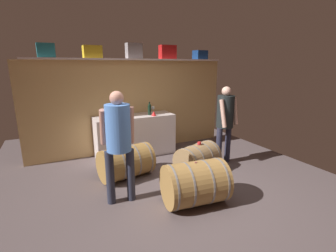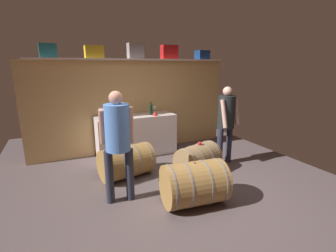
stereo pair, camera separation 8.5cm
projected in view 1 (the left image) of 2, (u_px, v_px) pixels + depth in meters
The scene contains 18 objects.
ground_plane at pixel (167, 181), 4.34m from camera, with size 5.90×8.11×0.02m, color #574A4B.
back_wall_panel at pixel (133, 107), 5.69m from camera, with size 4.70×0.10×2.10m, color tan.
high_shelf_board at pixel (133, 59), 5.30m from camera, with size 4.32×0.40×0.03m, color silver.
toolcase_teal at pixel (46, 50), 4.54m from camera, with size 0.31×0.20×0.26m, color #22747F.
toolcase_yellow at pixel (92, 52), 4.90m from camera, with size 0.36×0.30×0.25m, color yellow.
toolcase_grey at pixel (134, 51), 5.27m from camera, with size 0.34×0.18×0.32m, color gray.
toolcase_red at pixel (168, 52), 5.61m from camera, with size 0.38×0.19×0.31m, color red.
toolcase_navy at pixel (200, 55), 6.01m from camera, with size 0.30×0.25×0.22m, color navy.
work_cabinet at pixel (135, 135), 5.48m from camera, with size 1.75×0.60×0.91m, color white.
wine_bottle_dark at pixel (150, 109), 5.42m from camera, with size 0.08×0.08×0.29m.
wine_glass at pixel (153, 108), 5.72m from camera, with size 0.09×0.09×0.15m.
red_funnel at pixel (154, 113), 5.35m from camera, with size 0.11×0.11×0.11m, color red.
wine_barrel_near at pixel (198, 159), 4.58m from camera, with size 0.92×0.77×0.57m.
wine_barrel_far at pixel (126, 162), 4.39m from camera, with size 1.01×0.73×0.60m.
wine_barrel_flank at pixel (195, 183), 3.54m from camera, with size 0.96×0.74×0.66m.
tasting_cup at pixel (199, 143), 4.52m from camera, with size 0.07×0.07×0.05m, color red.
winemaker_pouring at pixel (225, 117), 4.87m from camera, with size 0.49×0.41×1.59m.
visitor_tasting at pixel (118, 136), 3.44m from camera, with size 0.51×0.44×1.66m.
Camera 1 is at (-1.73, -2.96, 2.00)m, focal length 25.99 mm.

